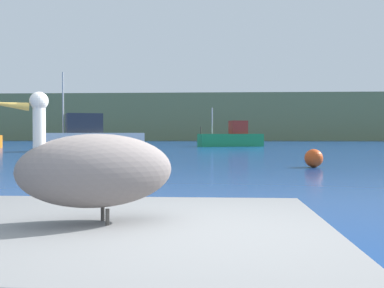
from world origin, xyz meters
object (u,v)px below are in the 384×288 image
pelican (96,170)px  mooring_buoy (314,158)px  fishing_boat_green (232,138)px  fishing_boat_white (91,137)px

pelican → mooring_buoy: 14.94m
fishing_boat_green → mooring_buoy: fishing_boat_green is taller
pelican → fishing_boat_green: 40.56m
fishing_boat_green → pelican: bearing=68.5°
fishing_boat_green → fishing_boat_white: bearing=28.3°
fishing_boat_white → mooring_buoy: 19.89m
mooring_buoy → pelican: bearing=-108.3°
pelican → fishing_boat_white: 30.32m
fishing_boat_white → mooring_buoy: fishing_boat_white is taller
pelican → fishing_boat_white: size_ratio=0.18×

